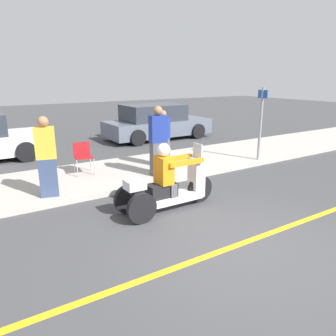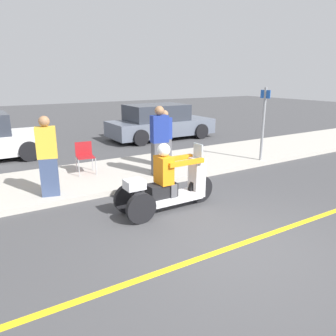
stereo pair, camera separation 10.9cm
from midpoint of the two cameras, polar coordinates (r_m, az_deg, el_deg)
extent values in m
plane|color=#424244|center=(5.56, 11.64, -12.96)|extent=(60.00, 60.00, 0.00)
cube|color=gold|center=(5.44, 10.22, -13.49)|extent=(24.00, 0.12, 0.01)
cube|color=#B2ADA3|center=(9.12, -8.73, -0.86)|extent=(28.00, 2.80, 0.12)
cylinder|color=black|center=(7.09, 5.11, -3.63)|extent=(0.59, 0.10, 0.59)
cylinder|color=black|center=(6.07, -5.10, -7.03)|extent=(0.59, 0.10, 0.59)
cylinder|color=black|center=(6.55, -7.43, -5.37)|extent=(0.59, 0.10, 0.59)
cube|color=silver|center=(6.67, -0.47, -5.37)|extent=(1.48, 0.40, 0.15)
cube|color=black|center=(6.52, -1.58, -3.89)|extent=(0.59, 0.31, 0.28)
cube|color=silver|center=(6.94, 4.51, -1.57)|extent=(0.24, 0.31, 0.83)
cube|color=silver|center=(6.81, 4.75, 3.02)|extent=(0.03, 0.29, 0.30)
cube|color=silver|center=(6.18, -6.32, -2.88)|extent=(0.36, 0.31, 0.18)
cube|color=orange|center=(6.42, -1.23, -0.34)|extent=(0.26, 0.38, 0.55)
sphere|color=white|center=(6.32, -1.25, 3.18)|extent=(0.26, 0.26, 0.26)
cube|color=#515156|center=(6.52, 0.32, -3.91)|extent=(0.14, 0.14, 0.28)
cube|color=#515156|center=(6.71, -0.79, -3.33)|extent=(0.14, 0.14, 0.28)
cube|color=orange|center=(6.44, 2.78, 0.95)|extent=(0.81, 0.09, 0.09)
cube|color=orange|center=(6.76, 0.82, 1.68)|extent=(0.81, 0.09, 0.09)
cube|color=#515156|center=(9.42, -1.24, 2.67)|extent=(0.37, 0.28, 0.78)
cube|color=navy|center=(9.28, -1.26, 6.86)|extent=(0.41, 0.29, 0.62)
sphere|color=#9E704C|center=(9.23, -1.28, 9.40)|extent=(0.21, 0.21, 0.21)
cube|color=#38476B|center=(7.50, -20.48, -1.53)|extent=(0.42, 0.33, 0.84)
cube|color=gold|center=(7.33, -21.04, 4.09)|extent=(0.46, 0.34, 0.66)
sphere|color=#9E704C|center=(7.26, -21.38, 7.53)|extent=(0.23, 0.23, 0.23)
cube|color=#515156|center=(8.55, -2.07, 1.64)|extent=(0.41, 0.30, 0.87)
cube|color=navy|center=(8.39, -2.12, 6.81)|extent=(0.46, 0.31, 0.69)
sphere|color=#9E704C|center=(8.33, -2.16, 9.96)|extent=(0.24, 0.24, 0.24)
cylinder|color=#A5A8AD|center=(8.73, -15.86, -0.13)|extent=(0.02, 0.02, 0.44)
cylinder|color=#A5A8AD|center=(8.81, -13.05, 0.20)|extent=(0.02, 0.02, 0.44)
cylinder|color=#A5A8AD|center=(9.15, -16.32, 0.56)|extent=(0.02, 0.02, 0.44)
cylinder|color=#A5A8AD|center=(9.22, -13.63, 0.86)|extent=(0.02, 0.02, 0.44)
cube|color=maroon|center=(8.92, -14.82, 1.81)|extent=(0.49, 0.49, 0.02)
cube|color=maroon|center=(9.09, -15.15, 3.21)|extent=(0.44, 0.08, 0.38)
cube|color=slate|center=(14.31, -2.00, 7.11)|extent=(4.52, 1.87, 0.63)
cube|color=#2D333D|center=(14.11, -2.83, 9.64)|extent=(2.48, 1.68, 0.66)
cylinder|color=black|center=(14.38, 4.99, 6.41)|extent=(0.64, 0.22, 0.64)
cylinder|color=black|center=(15.89, 0.87, 7.35)|extent=(0.64, 0.22, 0.64)
cylinder|color=black|center=(12.83, -5.52, 5.26)|extent=(0.64, 0.22, 0.64)
cylinder|color=black|center=(14.50, -8.93, 6.35)|extent=(0.64, 0.22, 0.64)
cylinder|color=black|center=(11.34, -23.71, 2.61)|extent=(0.64, 0.22, 0.64)
cylinder|color=black|center=(13.16, -25.08, 4.11)|extent=(0.64, 0.22, 0.64)
cylinder|color=gray|center=(10.40, 15.52, 7.34)|extent=(0.08, 0.08, 2.20)
cube|color=#1E51AD|center=(10.31, 15.89, 12.28)|extent=(0.02, 0.36, 0.24)
camera|label=1|loc=(0.05, -90.48, -0.14)|focal=35.00mm
camera|label=2|loc=(0.05, 89.52, 0.14)|focal=35.00mm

